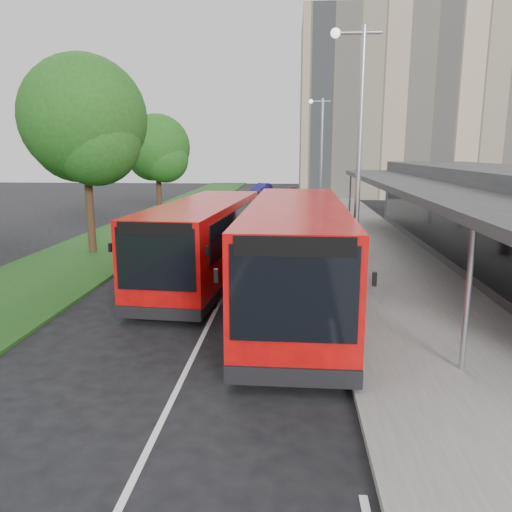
{
  "coord_description": "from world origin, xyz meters",
  "views": [
    {
      "loc": [
        2.26,
        -13.18,
        4.7
      ],
      "look_at": [
        1.16,
        1.9,
        1.5
      ],
      "focal_mm": 35.0,
      "sensor_mm": 36.0,
      "label": 1
    }
  ],
  "objects_px": {
    "tree_mid": "(85,127)",
    "bollard": "(330,219)",
    "tree_far": "(157,152)",
    "bus_second": "(204,241)",
    "litter_bin": "(354,242)",
    "car_far": "(262,188)",
    "lamp_post_near": "(356,150)",
    "lamp_post_far": "(320,150)",
    "bus_main": "(296,256)",
    "car_near": "(291,192)"
  },
  "relations": [
    {
      "from": "tree_mid",
      "to": "bollard",
      "type": "height_order",
      "value": "tree_mid"
    },
    {
      "from": "bollard",
      "to": "tree_mid",
      "type": "bearing_deg",
      "value": -144.43
    },
    {
      "from": "tree_far",
      "to": "bus_second",
      "type": "xyz_separation_m",
      "value": [
        6.08,
        -16.53,
        -3.14
      ]
    },
    {
      "from": "litter_bin",
      "to": "car_far",
      "type": "bearing_deg",
      "value": 100.44
    },
    {
      "from": "bollard",
      "to": "tree_far",
      "type": "bearing_deg",
      "value": 162.15
    },
    {
      "from": "lamp_post_near",
      "to": "bus_second",
      "type": "height_order",
      "value": "lamp_post_near"
    },
    {
      "from": "car_far",
      "to": "litter_bin",
      "type": "bearing_deg",
      "value": -58.76
    },
    {
      "from": "bollard",
      "to": "lamp_post_near",
      "type": "bearing_deg",
      "value": -91.65
    },
    {
      "from": "tree_mid",
      "to": "lamp_post_near",
      "type": "height_order",
      "value": "tree_mid"
    },
    {
      "from": "tree_mid",
      "to": "litter_bin",
      "type": "height_order",
      "value": "tree_mid"
    },
    {
      "from": "litter_bin",
      "to": "lamp_post_far",
      "type": "bearing_deg",
      "value": 94.34
    },
    {
      "from": "tree_mid",
      "to": "lamp_post_far",
      "type": "relative_size",
      "value": 1.11
    },
    {
      "from": "lamp_post_near",
      "to": "bus_main",
      "type": "distance_m",
      "value": 3.58
    },
    {
      "from": "bus_main",
      "to": "bollard",
      "type": "relative_size",
      "value": 12.91
    },
    {
      "from": "tree_far",
      "to": "lamp_post_near",
      "type": "bearing_deg",
      "value": -59.71
    },
    {
      "from": "bus_second",
      "to": "car_far",
      "type": "bearing_deg",
      "value": 94.88
    },
    {
      "from": "bus_main",
      "to": "lamp_post_near",
      "type": "bearing_deg",
      "value": 20.4
    },
    {
      "from": "lamp_post_near",
      "to": "lamp_post_far",
      "type": "relative_size",
      "value": 1.0
    },
    {
      "from": "tree_far",
      "to": "car_far",
      "type": "height_order",
      "value": "tree_far"
    },
    {
      "from": "bus_second",
      "to": "car_near",
      "type": "relative_size",
      "value": 3.04
    },
    {
      "from": "lamp_post_near",
      "to": "car_near",
      "type": "bearing_deg",
      "value": 93.15
    },
    {
      "from": "tree_mid",
      "to": "car_near",
      "type": "distance_m",
      "value": 30.9
    },
    {
      "from": "bus_main",
      "to": "litter_bin",
      "type": "height_order",
      "value": "bus_main"
    },
    {
      "from": "tree_mid",
      "to": "bus_second",
      "type": "xyz_separation_m",
      "value": [
        6.08,
        -4.53,
        -4.25
      ]
    },
    {
      "from": "bus_main",
      "to": "tree_mid",
      "type": "bearing_deg",
      "value": 141.46
    },
    {
      "from": "car_near",
      "to": "bus_main",
      "type": "bearing_deg",
      "value": -95.72
    },
    {
      "from": "bus_main",
      "to": "bus_second",
      "type": "xyz_separation_m",
      "value": [
        -3.31,
        3.14,
        -0.16
      ]
    },
    {
      "from": "car_near",
      "to": "tree_far",
      "type": "bearing_deg",
      "value": -124.29
    },
    {
      "from": "lamp_post_near",
      "to": "bollard",
      "type": "xyz_separation_m",
      "value": [
        0.44,
        15.33,
        -4.13
      ]
    },
    {
      "from": "lamp_post_far",
      "to": "litter_bin",
      "type": "distance_m",
      "value": 13.24
    },
    {
      "from": "tree_mid",
      "to": "bollard",
      "type": "relative_size",
      "value": 10.08
    },
    {
      "from": "litter_bin",
      "to": "bus_main",
      "type": "bearing_deg",
      "value": -108.45
    },
    {
      "from": "bus_second",
      "to": "litter_bin",
      "type": "distance_m",
      "value": 7.81
    },
    {
      "from": "lamp_post_far",
      "to": "bus_main",
      "type": "xyz_separation_m",
      "value": [
        -1.74,
        -20.62,
        -3.07
      ]
    },
    {
      "from": "bus_second",
      "to": "car_near",
      "type": "distance_m",
      "value": 33.75
    },
    {
      "from": "lamp_post_far",
      "to": "car_near",
      "type": "bearing_deg",
      "value": 97.03
    },
    {
      "from": "lamp_post_far",
      "to": "litter_bin",
      "type": "bearing_deg",
      "value": -85.66
    },
    {
      "from": "lamp_post_far",
      "to": "tree_mid",
      "type": "bearing_deg",
      "value": -130.68
    },
    {
      "from": "tree_mid",
      "to": "lamp_post_near",
      "type": "relative_size",
      "value": 1.11
    },
    {
      "from": "bus_main",
      "to": "litter_bin",
      "type": "xyz_separation_m",
      "value": [
        2.69,
        8.06,
        -1.02
      ]
    },
    {
      "from": "tree_mid",
      "to": "litter_bin",
      "type": "distance_m",
      "value": 13.12
    },
    {
      "from": "bus_main",
      "to": "car_far",
      "type": "xyz_separation_m",
      "value": [
        -3.55,
        41.93,
        -1.09
      ]
    },
    {
      "from": "lamp_post_far",
      "to": "lamp_post_near",
      "type": "bearing_deg",
      "value": -90.0
    },
    {
      "from": "tree_far",
      "to": "bus_main",
      "type": "height_order",
      "value": "tree_far"
    },
    {
      "from": "lamp_post_near",
      "to": "bollard",
      "type": "distance_m",
      "value": 15.88
    },
    {
      "from": "bollard",
      "to": "car_near",
      "type": "relative_size",
      "value": 0.26
    },
    {
      "from": "tree_far",
      "to": "bus_second",
      "type": "distance_m",
      "value": 17.89
    },
    {
      "from": "litter_bin",
      "to": "car_near",
      "type": "distance_m",
      "value": 28.83
    },
    {
      "from": "lamp_post_near",
      "to": "car_near",
      "type": "height_order",
      "value": "lamp_post_near"
    },
    {
      "from": "tree_far",
      "to": "bus_second",
      "type": "height_order",
      "value": "tree_far"
    }
  ]
}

